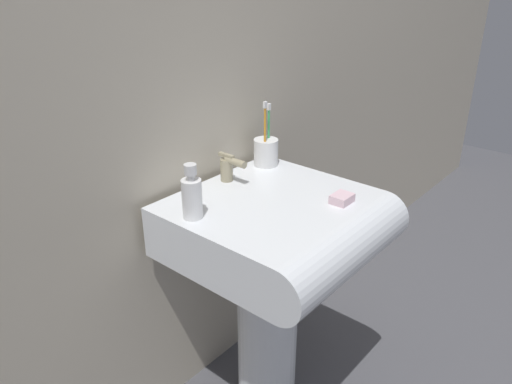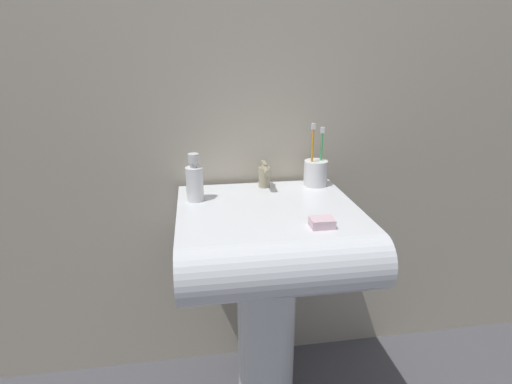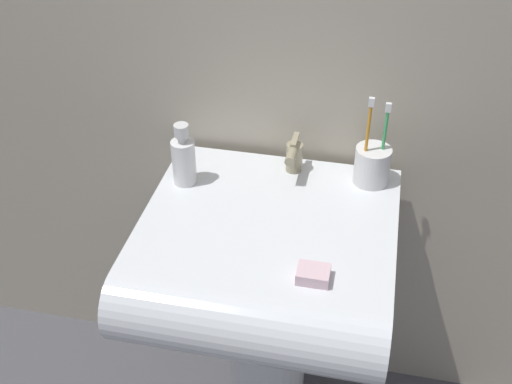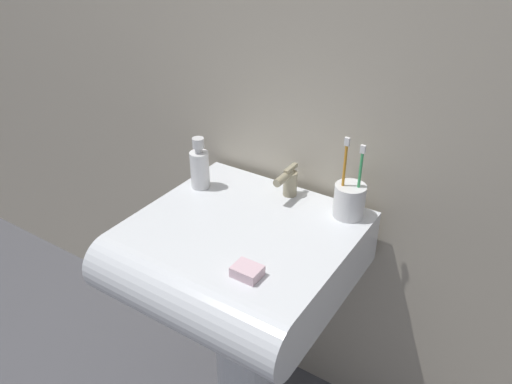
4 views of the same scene
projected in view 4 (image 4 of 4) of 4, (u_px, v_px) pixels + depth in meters
wall_back at (308, 12)px, 1.20m from camera, size 5.00×0.05×2.40m
sink_pedestal at (248, 349)px, 1.46m from camera, size 0.19×0.19×0.59m
sink_basin at (234, 259)px, 1.24m from camera, size 0.53×0.53×0.15m
faucet at (289, 181)px, 1.33m from camera, size 0.04×0.10×0.09m
toothbrush_cup at (349, 200)px, 1.25m from camera, size 0.08×0.08×0.21m
soap_bottle at (200, 167)px, 1.37m from camera, size 0.05×0.05×0.15m
bar_soap at (247, 271)px, 1.06m from camera, size 0.06×0.05×0.02m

